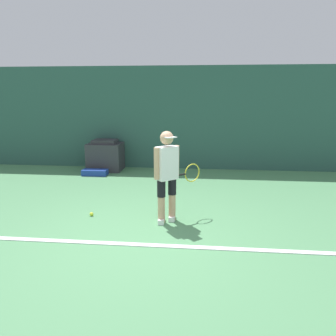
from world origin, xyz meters
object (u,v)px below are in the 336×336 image
(covered_chair, at_px, (106,156))
(equipment_bag, at_px, (95,172))
(tennis_ball, at_px, (92,214))
(tennis_player, at_px, (167,173))

(covered_chair, distance_m, equipment_bag, 0.71)
(tennis_ball, height_order, equipment_bag, equipment_bag)
(tennis_player, xyz_separation_m, tennis_ball, (-1.36, 0.10, -0.81))
(tennis_ball, xyz_separation_m, equipment_bag, (-0.88, 2.89, 0.04))
(tennis_player, distance_m, covered_chair, 4.20)
(tennis_ball, height_order, covered_chair, covered_chair)
(covered_chair, relative_size, equipment_bag, 1.42)
(tennis_player, bearing_deg, equipment_bag, 85.83)
(covered_chair, bearing_deg, tennis_player, -59.49)
(tennis_ball, xyz_separation_m, covered_chair, (-0.76, 3.51, 0.37))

